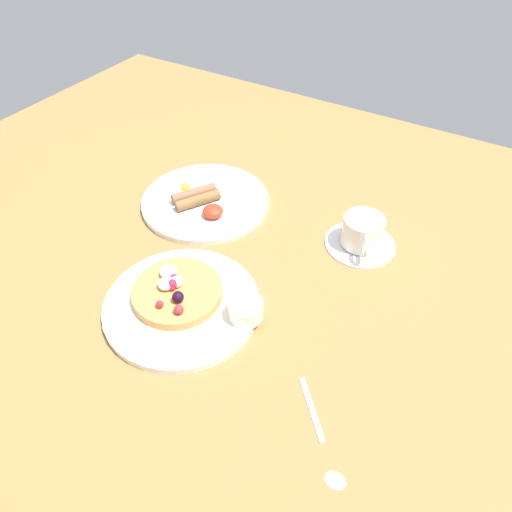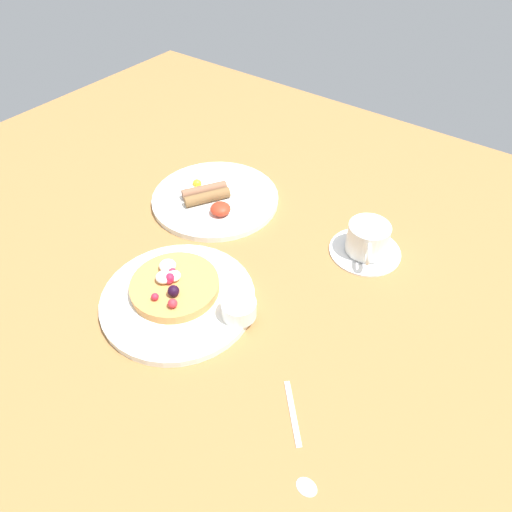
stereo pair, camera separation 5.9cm
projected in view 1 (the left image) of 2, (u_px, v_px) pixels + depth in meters
The scene contains 9 objects.
ground_plane at pixel (255, 275), 86.70cm from camera, with size 179.77×139.81×3.00cm, color olive.
pancake_plate at pixel (182, 305), 78.57cm from camera, with size 26.47×26.47×1.37cm, color white.
pancake_with_berries at pixel (177, 291), 78.45cm from camera, with size 15.35×15.35×3.74cm.
syrup_ramekin at pixel (246, 309), 74.87cm from camera, with size 5.74×5.74×3.17cm.
breakfast_plate at pixel (205, 201), 99.61cm from camera, with size 27.28×27.28×1.29cm, color white.
fried_breakfast at pixel (198, 199), 97.46cm from camera, with size 15.46×10.97×2.52cm.
coffee_saucer at pixel (360, 243), 90.31cm from camera, with size 13.66×13.66×0.71cm, color white.
coffee_cup at pixel (363, 231), 87.88cm from camera, with size 7.84×10.29×5.76cm.
teaspoon at pixel (326, 450), 61.14cm from camera, with size 12.01×12.28×0.60cm.
Camera 1 is at (30.98, -51.47, 61.12)cm, focal length 32.42 mm.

